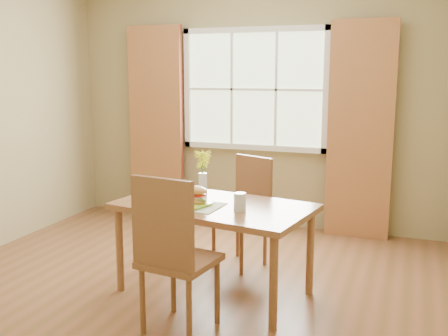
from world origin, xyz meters
TOP-DOWN VIEW (x-y plane):
  - room at (0.00, 0.00)m, footprint 4.24×3.84m
  - window at (0.00, 1.87)m, footprint 1.62×0.06m
  - curtain_left at (-1.15, 1.78)m, footprint 0.65×0.08m
  - curtain_right at (1.15, 1.78)m, footprint 0.65×0.08m
  - dining_table at (0.27, -0.04)m, footprint 1.57×1.05m
  - chair_near at (0.26, -0.75)m, footprint 0.50×0.50m
  - chair_far at (0.30, 0.66)m, footprint 0.52×0.52m
  - placemat at (0.13, -0.15)m, footprint 0.47×0.36m
  - plate at (0.14, -0.17)m, footprint 0.30×0.30m
  - croissant_sandwich at (0.17, -0.14)m, footprint 0.21×0.18m
  - water_glass at (0.52, -0.16)m, footprint 0.09×0.09m
  - flower_vase at (0.07, 0.23)m, footprint 0.15×0.15m

SIDE VIEW (x-z plane):
  - chair_far at x=0.30m, z-range 0.05..1.00m
  - chair_near at x=0.26m, z-range 0.05..1.11m
  - dining_table at x=0.27m, z-range 0.28..0.99m
  - placemat at x=0.13m, z-range 0.71..0.71m
  - plate at x=0.14m, z-range 0.71..0.73m
  - water_glass at x=0.52m, z-range 0.71..0.84m
  - croissant_sandwich at x=0.17m, z-range 0.72..0.86m
  - flower_vase at x=0.07m, z-range 0.75..1.11m
  - curtain_left at x=-1.15m, z-range 0.00..2.20m
  - curtain_right at x=1.15m, z-range 0.00..2.20m
  - room at x=0.00m, z-range -0.02..2.72m
  - window at x=0.00m, z-range 0.84..2.16m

